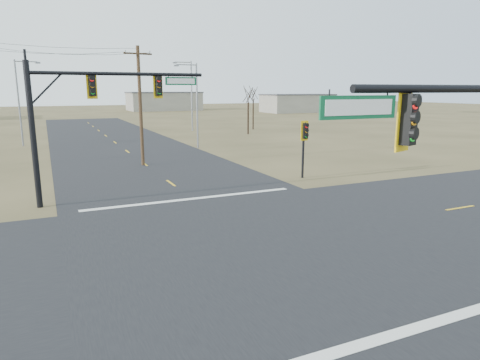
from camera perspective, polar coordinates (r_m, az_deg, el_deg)
name	(u,v)px	position (r m, az deg, el deg)	size (l,w,h in m)	color
ground	(251,242)	(17.39, 1.48, -8.26)	(320.00, 320.00, 0.00)	brown
road_ew	(251,242)	(17.38, 1.48, -8.23)	(160.00, 14.00, 0.02)	black
road_ns	(251,242)	(17.38, 1.48, -8.22)	(14.00, 160.00, 0.02)	black
stop_bar_near	(384,338)	(11.76, 18.63, -19.31)	(12.00, 0.40, 0.01)	silver
stop_bar_far	(193,199)	(24.05, -6.35, -2.50)	(12.00, 0.40, 0.01)	silver
mast_arm_far	(91,102)	(24.02, -19.25, 9.73)	(9.16, 0.51, 7.42)	black
pedestal_signal_ne	(305,136)	(29.42, 8.64, 5.86)	(0.58, 0.49, 3.97)	black
utility_pole_near	(140,105)	(34.96, -13.15, 9.76)	(2.25, 0.57, 9.30)	#49341F
streetlight_a	(195,101)	(44.60, -5.99, 10.41)	(2.40, 0.28, 8.62)	gray
streetlight_b	(190,92)	(63.77, -6.66, 11.56)	(2.78, 0.28, 10.00)	gray
streetlight_c	(20,98)	(51.72, -27.23, 9.68)	(2.54, 0.42, 9.08)	gray
bare_tree_c	(248,94)	(58.69, 1.10, 11.37)	(3.20, 3.20, 6.86)	black
bare_tree_d	(253,92)	(66.07, 1.78, 11.59)	(3.24, 3.24, 6.90)	black
warehouse_mid	(164,102)	(128.79, -10.11, 10.25)	(20.00, 12.00, 5.00)	gray
warehouse_right	(297,104)	(117.51, 7.65, 10.06)	(18.00, 10.00, 4.50)	gray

